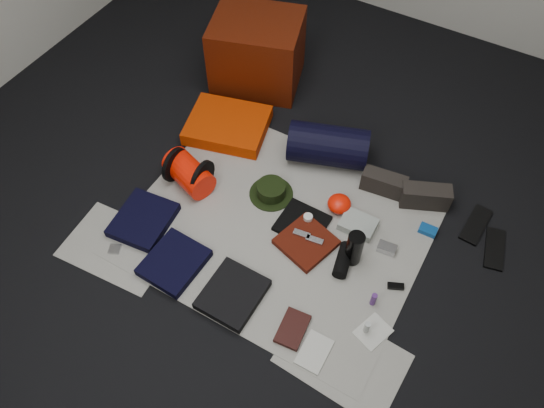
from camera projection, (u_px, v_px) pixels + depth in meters
The scene contains 37 objects.
floor at pixel (277, 229), 3.01m from camera, with size 4.50×4.50×0.02m, color black.
newspaper_mat at pixel (277, 227), 3.00m from camera, with size 1.60×1.30×0.01m, color #B6B4A8.
newspaper_sheet_front_left at pixel (118, 247), 2.93m from camera, with size 0.58×0.40×0.00m, color #B6B4A8.
newspaper_sheet_front_right at pixel (343, 358), 2.56m from camera, with size 0.58×0.40×0.00m, color #B6B4A8.
red_cabinet at pixel (257, 52), 3.54m from camera, with size 0.57×0.48×0.48m, color #531506.
sleeping_pad at pixel (228, 125), 3.41m from camera, with size 0.50×0.41×0.09m, color #C93202.
stuff_sack at pixel (189, 173), 3.12m from camera, with size 0.18×0.18×0.30m, color #FA1704.
sack_strap_left at pixel (175, 165), 3.13m from camera, with size 0.22×0.22×0.03m, color black.
sack_strap_right at pixel (203, 178), 3.07m from camera, with size 0.22×0.22×0.03m, color black.
navy_duffel at pixel (328, 145), 3.20m from camera, with size 0.25×0.25×0.48m, color black.
boonie_brim at pixel (271, 194), 3.14m from camera, with size 0.26×0.26×0.01m, color black.
boonie_crown at pixel (271, 189), 3.10m from camera, with size 0.17×0.17×0.07m, color black.
hiking_boot_left at pixel (384, 183), 3.11m from camera, with size 0.26×0.10×0.13m, color black.
hiking_boot_right at pixel (425, 196), 3.04m from camera, with size 0.28×0.10×0.14m, color black.
flip_flop_left at pixel (476, 225), 3.01m from camera, with size 0.10×0.27×0.02m, color black.
flip_flop_right at pixel (494, 249), 2.92m from camera, with size 0.10×0.27×0.01m, color black.
trousers_navy_a at pixel (143, 220), 3.00m from camera, with size 0.29×0.34×0.05m, color black.
trousers_navy_b at pixel (174, 262), 2.84m from camera, with size 0.28×0.32×0.05m, color black.
trousers_charcoal at pixel (233, 294), 2.73m from camera, with size 0.28×0.32×0.05m, color black.
black_tshirt at pixel (302, 223), 3.00m from camera, with size 0.26×0.25×0.03m, color black.
red_shirt at pixel (306, 242), 2.92m from camera, with size 0.27×0.27×0.04m, color #4C1308.
orange_stuff_sack at pixel (339, 204), 3.04m from camera, with size 0.14×0.14×0.09m, color #FA1704.
first_aid_pouch at pixel (358, 224), 2.98m from camera, with size 0.20×0.15×0.05m, color gray.
water_bottle at pixel (354, 248), 2.79m from camera, with size 0.09×0.09×0.23m, color black.
speaker at pixel (343, 260), 2.83m from camera, with size 0.08×0.08×0.20m, color black.
compact_camera at pixel (387, 248), 2.90m from camera, with size 0.10×0.06×0.04m, color #B8B8BD.
cyan_case at pixel (428, 230), 2.97m from camera, with size 0.10×0.06×0.03m, color navy.
toiletry_purple at pixel (374, 299), 2.69m from camera, with size 0.03×0.03×0.09m, color #4B216C.
toiletry_clear at pixel (367, 328), 2.60m from camera, with size 0.03×0.03×0.09m, color #A1A5A1.
paperback_book at pixel (293, 329), 2.63m from camera, with size 0.13×0.20×0.03m, color black.
map_booklet at pixel (314, 352), 2.57m from camera, with size 0.13×0.19×0.01m, color beige.
map_printout at pixel (373, 332), 2.63m from camera, with size 0.13×0.17×0.01m, color beige.
sunglasses at pixel (396, 286), 2.77m from camera, with size 0.09×0.03×0.02m, color black.
key_cluster at pixel (115, 249), 2.91m from camera, with size 0.06×0.06×0.01m, color #B8B8BD.
tape_roll at pixel (308, 218), 2.99m from camera, with size 0.05×0.05×0.04m, color silver.
energy_bar_a at pixel (302, 234), 2.92m from camera, with size 0.10×0.04×0.01m, color #B8B8BD.
energy_bar_b at pixel (315, 240), 2.90m from camera, with size 0.10×0.04×0.01m, color #B8B8BD.
Camera 1 is at (0.80, -1.45, 2.52)m, focal length 35.00 mm.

